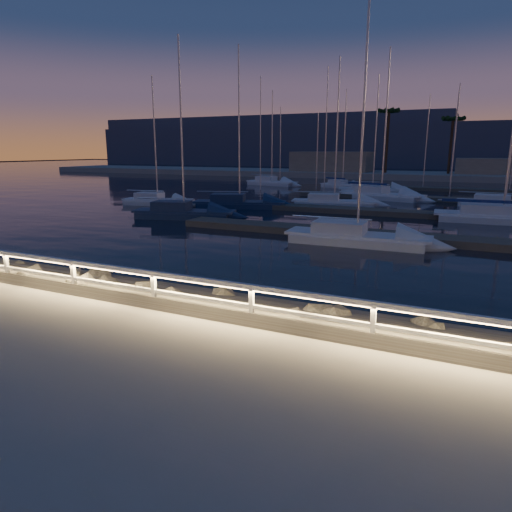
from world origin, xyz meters
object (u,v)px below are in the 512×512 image
(sailboat_b, at_px, (353,236))
(sailboat_j, at_px, (379,194))
(guard_rail, at_px, (214,290))
(sailboat_m, at_px, (271,182))
(sailboat_l, at_px, (502,203))
(sailboat_i, at_px, (341,185))
(sailboat_e, at_px, (156,200))
(sailboat_f, at_px, (237,203))
(sailboat_a, at_px, (182,212))
(sailboat_c, at_px, (498,216))
(sailboat_g, at_px, (332,201))
(sailboat_k, at_px, (371,189))

(sailboat_b, bearing_deg, sailboat_j, 95.21)
(guard_rail, xyz_separation_m, sailboat_m, (-19.83, 49.65, -0.92))
(sailboat_l, bearing_deg, sailboat_m, 157.93)
(sailboat_b, height_order, sailboat_l, sailboat_l)
(sailboat_l, relative_size, sailboat_m, 1.04)
(sailboat_i, height_order, sailboat_j, sailboat_j)
(sailboat_e, relative_size, sailboat_f, 0.84)
(sailboat_b, xyz_separation_m, sailboat_i, (-9.90, 35.14, -0.03))
(sailboat_l, bearing_deg, sailboat_i, 147.00)
(guard_rail, xyz_separation_m, sailboat_l, (8.33, 35.19, -0.97))
(sailboat_m, bearing_deg, sailboat_a, -66.84)
(guard_rail, distance_m, sailboat_a, 22.41)
(sailboat_m, bearing_deg, sailboat_c, -29.79)
(sailboat_e, bearing_deg, sailboat_i, 60.24)
(sailboat_g, bearing_deg, sailboat_e, -169.24)
(sailboat_b, xyz_separation_m, sailboat_e, (-20.23, 9.65, -0.01))
(sailboat_i, distance_m, sailboat_l, 22.77)
(sailboat_e, distance_m, sailboat_j, 22.15)
(guard_rail, bearing_deg, sailboat_g, 100.13)
(sailboat_k, bearing_deg, sailboat_a, -120.88)
(guard_rail, xyz_separation_m, sailboat_j, (-2.63, 37.59, -0.91))
(sailboat_c, xyz_separation_m, sailboat_l, (0.69, 9.62, -0.05))
(guard_rail, xyz_separation_m, sailboat_a, (-13.28, 18.03, -0.92))
(sailboat_f, distance_m, sailboat_g, 8.47)
(guard_rail, height_order, sailboat_b, sailboat_b)
(sailboat_e, bearing_deg, guard_rail, -57.69)
(sailboat_c, bearing_deg, sailboat_a, -163.11)
(sailboat_a, distance_m, sailboat_i, 31.43)
(guard_rail, distance_m, sailboat_e, 31.02)
(sailboat_f, bearing_deg, sailboat_g, 15.33)
(sailboat_c, bearing_deg, sailboat_b, -125.50)
(guard_rail, height_order, sailboat_a, sailboat_a)
(guard_rail, xyz_separation_m, sailboat_i, (-9.59, 49.24, -0.97))
(guard_rail, height_order, sailboat_i, sailboat_i)
(sailboat_g, distance_m, sailboat_l, 14.67)
(sailboat_g, height_order, sailboat_j, sailboat_j)
(sailboat_e, distance_m, sailboat_f, 7.66)
(sailboat_a, bearing_deg, sailboat_b, -31.33)
(sailboat_g, xyz_separation_m, sailboat_l, (13.66, 5.35, -0.00))
(sailboat_e, xyz_separation_m, sailboat_j, (17.29, 13.84, 0.05))
(sailboat_b, bearing_deg, sailboat_m, 117.61)
(guard_rail, relative_size, sailboat_f, 3.33)
(sailboat_c, distance_m, sailboat_f, 20.03)
(sailboat_j, bearing_deg, sailboat_k, 124.90)
(sailboat_k, bearing_deg, sailboat_g, -105.02)
(guard_rail, xyz_separation_m, sailboat_c, (7.63, 25.57, -0.92))
(sailboat_b, distance_m, sailboat_j, 23.68)
(sailboat_i, bearing_deg, sailboat_l, -15.44)
(sailboat_a, distance_m, sailboat_m, 32.29)
(guard_rail, xyz_separation_m, sailboat_e, (-19.93, 23.75, -0.96))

